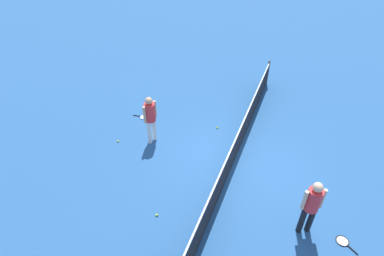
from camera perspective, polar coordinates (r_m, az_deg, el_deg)
name	(u,v)px	position (r m, az deg, el deg)	size (l,w,h in m)	color
ground_plane	(234,160)	(10.09, 7.51, -5.65)	(40.00, 40.00, 0.00)	#265693
court_net	(236,148)	(9.75, 7.75, -3.52)	(10.09, 0.09, 1.07)	#4C4C51
player_near_side	(150,116)	(10.14, -7.43, 2.09)	(0.52, 0.44, 1.70)	white
player_far_side	(312,204)	(8.05, 20.52, -12.56)	(0.46, 0.50, 1.70)	black
tennis_racket_near_player	(143,117)	(11.85, -8.68, 1.96)	(0.34, 0.60, 0.03)	blue
tennis_racket_far_player	(343,242)	(8.96, 25.31, -17.81)	(0.48, 0.57, 0.03)	black
tennis_ball_near_player	(217,128)	(11.22, 4.50, 0.09)	(0.07, 0.07, 0.07)	#C6E033
tennis_ball_by_net	(157,215)	(8.64, -6.27, -15.12)	(0.07, 0.07, 0.07)	#C6E033
tennis_ball_midcourt	(118,141)	(10.90, -13.03, -2.26)	(0.07, 0.07, 0.07)	#C6E033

